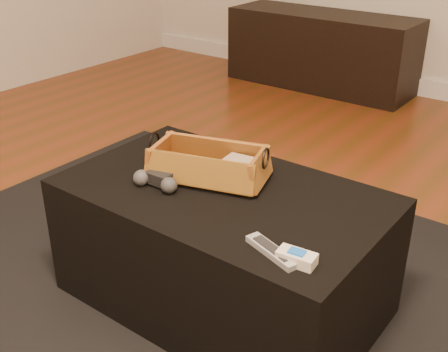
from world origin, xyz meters
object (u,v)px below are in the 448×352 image
Objects in this scene: ottoman at (223,247)px; tv_remote at (201,172)px; game_controller at (157,180)px; cream_gadget at (297,258)px; media_cabinet at (321,50)px; silver_remote at (272,251)px; wicker_basket at (208,166)px.

tv_remote reaches higher than ottoman.
game_controller is (-0.07, -0.13, 0.00)m from tv_remote.
ottoman is 5.07× the size of tv_remote.
tv_remote is (-0.10, 0.02, 0.23)m from ottoman.
tv_remote is 0.15m from game_controller.
ottoman is 9.94× the size of cream_gadget.
media_cabinet is 2.56m from ottoman.
media_cabinet reaches higher than ottoman.
game_controller reaches higher than tv_remote.
silver_remote is (0.41, -0.22, -0.01)m from tv_remote.
wicker_basket is at bearing -70.24° from media_cabinet.
ottoman is at bearing -32.86° from tv_remote.
media_cabinet reaches higher than tv_remote.
media_cabinet is at bearing 116.79° from cream_gadget.
wicker_basket is 4.09× the size of cream_gadget.
cream_gadget is at bearing -27.88° from ottoman.
game_controller is at bearing -120.50° from wicker_basket.
silver_remote is at bearing -10.99° from game_controller.
cream_gadget is (0.48, -0.22, -0.01)m from tv_remote.
ottoman is at bearing 33.03° from game_controller.
cream_gadget is at bearing -63.21° from media_cabinet.
wicker_basket is at bearing 148.72° from silver_remote.
media_cabinet is 2.52m from tv_remote.
tv_remote is 0.03m from wicker_basket.
game_controller is 1.59× the size of cream_gadget.
media_cabinet is 8.29× the size of game_controller.
media_cabinet reaches higher than game_controller.
cream_gadget reaches higher than silver_remote.
tv_remote is 0.48× the size of wicker_basket.
game_controller is at bearing 169.01° from silver_remote.
game_controller is at bearing 170.69° from cream_gadget.
tv_remote reaches higher than silver_remote.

